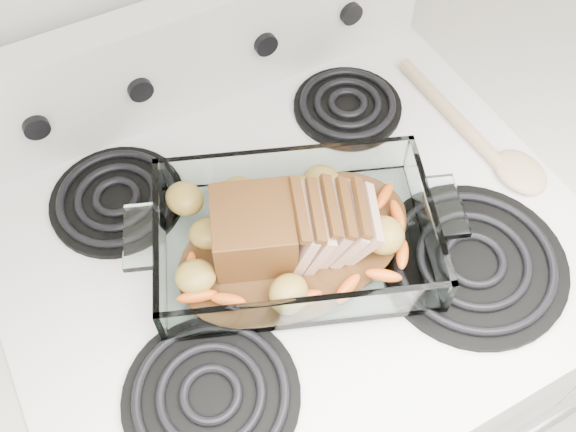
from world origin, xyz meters
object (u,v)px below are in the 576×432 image
counter_right (548,226)px  electric_range (289,356)px  baking_dish (295,240)px  pork_roast (281,234)px

counter_right → electric_range: bearing=179.9°
counter_right → baking_dish: bearing=-177.5°
pork_roast → counter_right: bearing=0.7°
pork_roast → baking_dish: bearing=-1.8°
counter_right → pork_roast: bearing=-177.6°
electric_range → pork_roast: 0.51m
electric_range → baking_dish: bearing=-103.5°
baking_dish → pork_roast: 0.04m
baking_dish → electric_range: bearing=98.1°
baking_dish → pork_roast: pork_roast is taller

